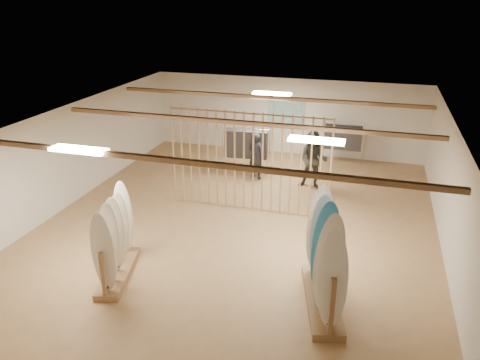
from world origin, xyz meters
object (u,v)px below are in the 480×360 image
(rack_left, at_px, (116,250))
(clothing_rack_b, at_px, (343,138))
(shopper_a, at_px, (256,153))
(clothing_rack_a, at_px, (246,144))
(shopper_b, at_px, (314,157))
(rack_right, at_px, (324,271))

(rack_left, bearing_deg, clothing_rack_b, 50.30)
(clothing_rack_b, height_order, shopper_a, shopper_a)
(clothing_rack_a, bearing_deg, shopper_b, -18.69)
(rack_left, height_order, clothing_rack_b, rack_left)
(rack_left, xyz_separation_m, shopper_a, (1.42, 6.30, 0.24))
(clothing_rack_b, bearing_deg, rack_left, -115.68)
(rack_left, relative_size, rack_right, 0.85)
(clothing_rack_b, relative_size, shopper_b, 0.71)
(clothing_rack_a, bearing_deg, clothing_rack_b, 28.93)
(shopper_a, bearing_deg, shopper_b, -169.45)
(shopper_a, xyz_separation_m, shopper_b, (1.88, -0.29, 0.16))
(rack_right, distance_m, clothing_rack_a, 7.15)
(clothing_rack_a, distance_m, clothing_rack_b, 3.56)
(shopper_a, bearing_deg, clothing_rack_a, -14.88)
(clothing_rack_a, bearing_deg, rack_right, -66.71)
(rack_right, relative_size, clothing_rack_b, 1.61)
(shopper_b, bearing_deg, rack_right, -77.10)
(rack_left, distance_m, rack_right, 4.35)
(rack_left, relative_size, clothing_rack_a, 1.23)
(clothing_rack_b, bearing_deg, shopper_b, -105.69)
(shopper_b, bearing_deg, rack_left, -116.12)
(rack_right, relative_size, shopper_b, 1.14)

